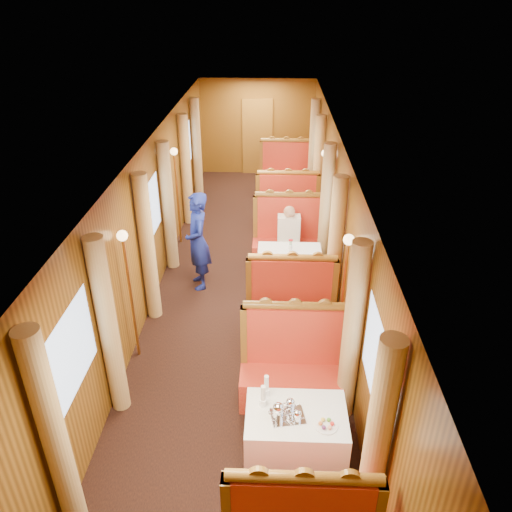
# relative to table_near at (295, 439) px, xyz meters

# --- Properties ---
(floor) EXTENTS (3.00, 12.00, 0.01)m
(floor) POSITION_rel_table_near_xyz_m (-0.75, 3.50, -0.38)
(floor) COLOR black
(floor) RESTS_ON ground
(ceiling) EXTENTS (3.00, 12.00, 0.01)m
(ceiling) POSITION_rel_table_near_xyz_m (-0.75, 3.50, 2.12)
(ceiling) COLOR silver
(ceiling) RESTS_ON wall_left
(wall_far) EXTENTS (3.00, 0.01, 2.50)m
(wall_far) POSITION_rel_table_near_xyz_m (-0.75, 9.50, 0.88)
(wall_far) COLOR brown
(wall_far) RESTS_ON floor
(wall_left) EXTENTS (0.01, 12.00, 2.50)m
(wall_left) POSITION_rel_table_near_xyz_m (-2.25, 3.50, 0.88)
(wall_left) COLOR brown
(wall_left) RESTS_ON floor
(wall_right) EXTENTS (0.01, 12.00, 2.50)m
(wall_right) POSITION_rel_table_near_xyz_m (0.75, 3.50, 0.88)
(wall_right) COLOR brown
(wall_right) RESTS_ON floor
(doorway_far) EXTENTS (0.80, 0.04, 2.00)m
(doorway_far) POSITION_rel_table_near_xyz_m (-0.75, 9.47, 0.62)
(doorway_far) COLOR #8F5F21
(doorway_far) RESTS_ON floor
(table_near) EXTENTS (1.05, 0.72, 0.75)m
(table_near) POSITION_rel_table_near_xyz_m (0.00, 0.00, 0.00)
(table_near) COLOR white
(table_near) RESTS_ON floor
(banquette_near_aft) EXTENTS (1.30, 0.55, 1.34)m
(banquette_near_aft) POSITION_rel_table_near_xyz_m (0.00, 1.01, 0.05)
(banquette_near_aft) COLOR red
(banquette_near_aft) RESTS_ON floor
(table_mid) EXTENTS (1.05, 0.72, 0.75)m
(table_mid) POSITION_rel_table_near_xyz_m (0.00, 3.50, 0.00)
(table_mid) COLOR white
(table_mid) RESTS_ON floor
(banquette_mid_fwd) EXTENTS (1.30, 0.55, 1.34)m
(banquette_mid_fwd) POSITION_rel_table_near_xyz_m (0.00, 2.49, 0.05)
(banquette_mid_fwd) COLOR red
(banquette_mid_fwd) RESTS_ON floor
(banquette_mid_aft) EXTENTS (1.30, 0.55, 1.34)m
(banquette_mid_aft) POSITION_rel_table_near_xyz_m (0.00, 4.51, 0.05)
(banquette_mid_aft) COLOR red
(banquette_mid_aft) RESTS_ON floor
(table_far) EXTENTS (1.05, 0.72, 0.75)m
(table_far) POSITION_rel_table_near_xyz_m (0.00, 7.00, 0.00)
(table_far) COLOR white
(table_far) RESTS_ON floor
(banquette_far_fwd) EXTENTS (1.30, 0.55, 1.34)m
(banquette_far_fwd) POSITION_rel_table_near_xyz_m (0.00, 5.99, 0.05)
(banquette_far_fwd) COLOR red
(banquette_far_fwd) RESTS_ON floor
(banquette_far_aft) EXTENTS (1.30, 0.55, 1.34)m
(banquette_far_aft) POSITION_rel_table_near_xyz_m (0.00, 8.01, 0.05)
(banquette_far_aft) COLOR red
(banquette_far_aft) RESTS_ON floor
(tea_tray) EXTENTS (0.38, 0.32, 0.01)m
(tea_tray) POSITION_rel_table_near_xyz_m (-0.09, -0.05, 0.38)
(tea_tray) COLOR silver
(tea_tray) RESTS_ON table_near
(teapot_left) EXTENTS (0.21, 0.17, 0.15)m
(teapot_left) POSITION_rel_table_near_xyz_m (-0.19, -0.07, 0.45)
(teapot_left) COLOR silver
(teapot_left) RESTS_ON tea_tray
(teapot_right) EXTENTS (0.17, 0.15, 0.12)m
(teapot_right) POSITION_rel_table_near_xyz_m (-0.00, -0.11, 0.43)
(teapot_right) COLOR silver
(teapot_right) RESTS_ON tea_tray
(teapot_back) EXTENTS (0.16, 0.12, 0.13)m
(teapot_back) POSITION_rel_table_near_xyz_m (-0.07, 0.03, 0.44)
(teapot_back) COLOR silver
(teapot_back) RESTS_ON tea_tray
(fruit_plate) EXTENTS (0.24, 0.24, 0.05)m
(fruit_plate) POSITION_rel_table_near_xyz_m (0.29, -0.16, 0.39)
(fruit_plate) COLOR white
(fruit_plate) RESTS_ON table_near
(cup_inboard) EXTENTS (0.08, 0.08, 0.26)m
(cup_inboard) POSITION_rel_table_near_xyz_m (-0.35, 0.10, 0.48)
(cup_inboard) COLOR white
(cup_inboard) RESTS_ON table_near
(cup_outboard) EXTENTS (0.08, 0.08, 0.26)m
(cup_outboard) POSITION_rel_table_near_xyz_m (-0.32, 0.25, 0.48)
(cup_outboard) COLOR white
(cup_outboard) RESTS_ON table_near
(rose_vase_mid) EXTENTS (0.06, 0.06, 0.36)m
(rose_vase_mid) POSITION_rel_table_near_xyz_m (0.01, 3.48, 0.55)
(rose_vase_mid) COLOR silver
(rose_vase_mid) RESTS_ON table_mid
(rose_vase_far) EXTENTS (0.06, 0.06, 0.36)m
(rose_vase_far) POSITION_rel_table_near_xyz_m (-0.00, 6.97, 0.55)
(rose_vase_far) COLOR silver
(rose_vase_far) RESTS_ON table_far
(window_left_near) EXTENTS (0.01, 1.20, 0.90)m
(window_left_near) POSITION_rel_table_near_xyz_m (-2.24, 0.00, 1.07)
(window_left_near) COLOR #92ADD2
(window_left_near) RESTS_ON wall_left
(curtain_left_near_a) EXTENTS (0.22, 0.22, 2.35)m
(curtain_left_near_a) POSITION_rel_table_near_xyz_m (-2.13, -0.78, 0.80)
(curtain_left_near_a) COLOR tan
(curtain_left_near_a) RESTS_ON floor
(curtain_left_near_b) EXTENTS (0.22, 0.22, 2.35)m
(curtain_left_near_b) POSITION_rel_table_near_xyz_m (-2.13, 0.78, 0.80)
(curtain_left_near_b) COLOR tan
(curtain_left_near_b) RESTS_ON floor
(window_right_near) EXTENTS (0.01, 1.20, 0.90)m
(window_right_near) POSITION_rel_table_near_xyz_m (0.74, 0.00, 1.07)
(window_right_near) COLOR #92ADD2
(window_right_near) RESTS_ON wall_right
(curtain_right_near_a) EXTENTS (0.22, 0.22, 2.35)m
(curtain_right_near_a) POSITION_rel_table_near_xyz_m (0.63, -0.78, 0.80)
(curtain_right_near_a) COLOR tan
(curtain_right_near_a) RESTS_ON floor
(curtain_right_near_b) EXTENTS (0.22, 0.22, 2.35)m
(curtain_right_near_b) POSITION_rel_table_near_xyz_m (0.63, 0.78, 0.80)
(curtain_right_near_b) COLOR tan
(curtain_right_near_b) RESTS_ON floor
(window_left_mid) EXTENTS (0.01, 1.20, 0.90)m
(window_left_mid) POSITION_rel_table_near_xyz_m (-2.24, 3.50, 1.07)
(window_left_mid) COLOR #92ADD2
(window_left_mid) RESTS_ON wall_left
(curtain_left_mid_a) EXTENTS (0.22, 0.22, 2.35)m
(curtain_left_mid_a) POSITION_rel_table_near_xyz_m (-2.13, 2.72, 0.80)
(curtain_left_mid_a) COLOR tan
(curtain_left_mid_a) RESTS_ON floor
(curtain_left_mid_b) EXTENTS (0.22, 0.22, 2.35)m
(curtain_left_mid_b) POSITION_rel_table_near_xyz_m (-2.13, 4.28, 0.80)
(curtain_left_mid_b) COLOR tan
(curtain_left_mid_b) RESTS_ON floor
(window_right_mid) EXTENTS (0.01, 1.20, 0.90)m
(window_right_mid) POSITION_rel_table_near_xyz_m (0.74, 3.50, 1.07)
(window_right_mid) COLOR #92ADD2
(window_right_mid) RESTS_ON wall_right
(curtain_right_mid_a) EXTENTS (0.22, 0.22, 2.35)m
(curtain_right_mid_a) POSITION_rel_table_near_xyz_m (0.63, 2.72, 0.80)
(curtain_right_mid_a) COLOR tan
(curtain_right_mid_a) RESTS_ON floor
(curtain_right_mid_b) EXTENTS (0.22, 0.22, 2.35)m
(curtain_right_mid_b) POSITION_rel_table_near_xyz_m (0.63, 4.28, 0.80)
(curtain_right_mid_b) COLOR tan
(curtain_right_mid_b) RESTS_ON floor
(window_left_far) EXTENTS (0.01, 1.20, 0.90)m
(window_left_far) POSITION_rel_table_near_xyz_m (-2.24, 7.00, 1.07)
(window_left_far) COLOR #92ADD2
(window_left_far) RESTS_ON wall_left
(curtain_left_far_a) EXTENTS (0.22, 0.22, 2.35)m
(curtain_left_far_a) POSITION_rel_table_near_xyz_m (-2.13, 6.22, 0.80)
(curtain_left_far_a) COLOR tan
(curtain_left_far_a) RESTS_ON floor
(curtain_left_far_b) EXTENTS (0.22, 0.22, 2.35)m
(curtain_left_far_b) POSITION_rel_table_near_xyz_m (-2.13, 7.78, 0.80)
(curtain_left_far_b) COLOR tan
(curtain_left_far_b) RESTS_ON floor
(window_right_far) EXTENTS (0.01, 1.20, 0.90)m
(window_right_far) POSITION_rel_table_near_xyz_m (0.74, 7.00, 1.07)
(window_right_far) COLOR #92ADD2
(window_right_far) RESTS_ON wall_right
(curtain_right_far_a) EXTENTS (0.22, 0.22, 2.35)m
(curtain_right_far_a) POSITION_rel_table_near_xyz_m (0.63, 6.22, 0.80)
(curtain_right_far_a) COLOR tan
(curtain_right_far_a) RESTS_ON floor
(curtain_right_far_b) EXTENTS (0.22, 0.22, 2.35)m
(curtain_right_far_b) POSITION_rel_table_near_xyz_m (0.63, 7.78, 0.80)
(curtain_right_far_b) COLOR tan
(curtain_right_far_b) RESTS_ON floor
(sconce_left_fore) EXTENTS (0.14, 0.14, 1.95)m
(sconce_left_fore) POSITION_rel_table_near_xyz_m (-2.15, 1.75, 1.01)
(sconce_left_fore) COLOR #BF8C3F
(sconce_left_fore) RESTS_ON floor
(sconce_right_fore) EXTENTS (0.14, 0.14, 1.95)m
(sconce_right_fore) POSITION_rel_table_near_xyz_m (0.65, 1.75, 1.01)
(sconce_right_fore) COLOR #BF8C3F
(sconce_right_fore) RESTS_ON floor
(sconce_left_aft) EXTENTS (0.14, 0.14, 1.95)m
(sconce_left_aft) POSITION_rel_table_near_xyz_m (-2.15, 5.25, 1.01)
(sconce_left_aft) COLOR #BF8C3F
(sconce_left_aft) RESTS_ON floor
(sconce_right_aft) EXTENTS (0.14, 0.14, 1.95)m
(sconce_right_aft) POSITION_rel_table_near_xyz_m (0.65, 5.25, 1.01)
(sconce_right_aft) COLOR #BF8C3F
(sconce_right_aft) RESTS_ON floor
(steward) EXTENTS (0.57, 0.71, 1.70)m
(steward) POSITION_rel_table_near_xyz_m (-1.53, 3.62, 0.48)
(steward) COLOR navy
(steward) RESTS_ON floor
(passenger) EXTENTS (0.40, 0.44, 0.76)m
(passenger) POSITION_rel_table_near_xyz_m (-0.00, 4.29, 0.37)
(passenger) COLOR beige
(passenger) RESTS_ON banquette_mid_aft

